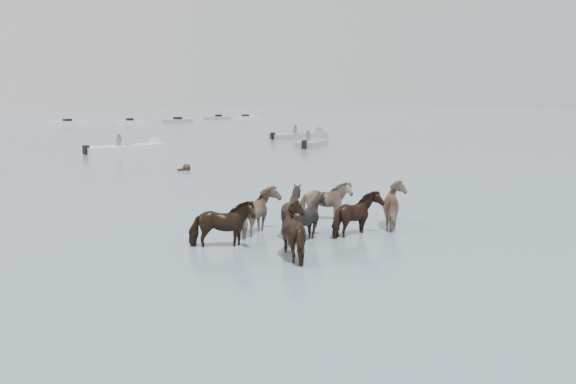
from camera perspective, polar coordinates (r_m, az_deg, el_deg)
ground at (r=13.29m, az=-1.91°, el=-7.43°), size 400.00×400.00×0.00m
pony_herd at (r=16.18m, az=2.32°, el=-2.41°), size 7.24×4.44×1.53m
swimming_pony at (r=31.20m, az=-9.97°, el=2.30°), size 0.72×0.44×0.44m
motorboat_c at (r=42.91m, az=-14.74°, el=4.18°), size 6.53×2.58×1.92m
motorboat_d at (r=46.08m, az=2.59°, el=4.81°), size 4.85×4.06×1.92m
motorboat_e at (r=54.92m, az=1.74°, el=5.53°), size 6.40×1.97×1.92m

